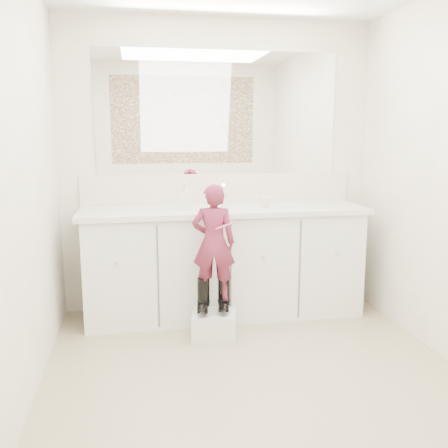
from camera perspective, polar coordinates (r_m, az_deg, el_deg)
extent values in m
plane|color=#887659|center=(3.12, 4.22, -17.98)|extent=(3.00, 3.00, 0.00)
plane|color=beige|center=(4.22, -0.64, 6.58)|extent=(2.60, 0.00, 2.60)
plane|color=beige|center=(1.38, 20.53, -2.10)|extent=(2.60, 0.00, 2.60)
plane|color=beige|center=(2.74, -22.85, 3.66)|extent=(0.00, 3.00, 3.00)
cube|color=silver|center=(4.08, 0.02, -4.60)|extent=(2.20, 0.55, 0.85)
cube|color=beige|center=(3.98, 0.06, 1.55)|extent=(2.28, 0.58, 0.04)
cube|color=beige|center=(4.23, -0.60, 4.06)|extent=(2.28, 0.03, 0.25)
cube|color=white|center=(4.21, -0.63, 12.56)|extent=(2.00, 0.02, 1.00)
cube|color=#472819|center=(1.37, 21.55, 16.71)|extent=(2.00, 0.01, 1.20)
cylinder|color=silver|center=(4.13, -0.35, 2.86)|extent=(0.08, 0.08, 0.10)
imported|color=beige|center=(4.04, 4.73, 2.55)|extent=(0.11, 0.11, 0.09)
imported|color=beige|center=(3.91, -4.49, 3.19)|extent=(0.10, 0.11, 0.21)
cube|color=silver|center=(3.70, -1.12, -11.53)|extent=(0.36, 0.32, 0.20)
imported|color=#9F3151|center=(3.53, -1.20, -2.12)|extent=(0.34, 0.26, 0.83)
cylinder|color=#E95A8D|center=(3.44, 0.14, -0.19)|extent=(0.14, 0.04, 0.06)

